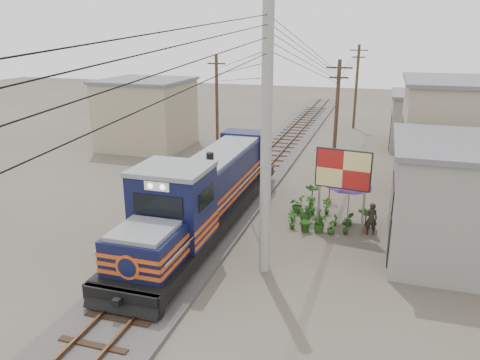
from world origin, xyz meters
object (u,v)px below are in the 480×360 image
(market_umbrella, at_px, (350,182))
(vendor, at_px, (371,219))
(locomotive, at_px, (206,194))
(billboard, at_px, (343,171))

(market_umbrella, relative_size, vendor, 1.87)
(locomotive, xyz_separation_m, billboard, (5.87, 1.47, 1.16))
(locomotive, height_order, vendor, locomotive)
(vendor, bearing_deg, market_umbrella, -52.61)
(vendor, bearing_deg, billboard, -13.95)
(locomotive, distance_m, vendor, 7.43)
(locomotive, xyz_separation_m, vendor, (7.23, 1.43, -0.90))
(billboard, height_order, vendor, billboard)
(locomotive, relative_size, vendor, 10.09)
(locomotive, height_order, billboard, locomotive)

